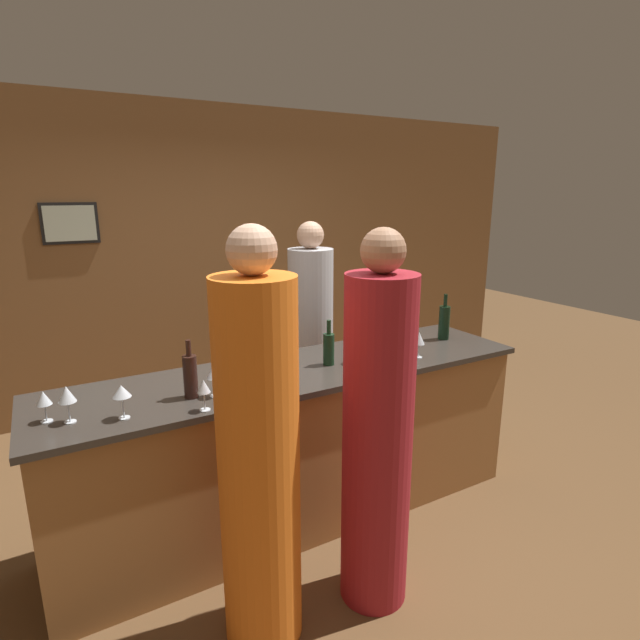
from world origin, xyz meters
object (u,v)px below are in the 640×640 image
(wine_bottle_0, at_px, (444,322))
(guest_1, at_px, (377,439))
(wine_bottle_1, at_px, (190,375))
(ice_bucket, at_px, (397,330))
(guest_0, at_px, (259,462))
(wine_bottle_2, at_px, (329,348))
(bartender, at_px, (311,345))

(wine_bottle_0, bearing_deg, guest_1, -145.20)
(wine_bottle_1, xyz_separation_m, ice_bucket, (1.51, 0.25, -0.03))
(guest_0, distance_m, wine_bottle_2, 1.02)
(bartender, height_order, wine_bottle_1, bartender)
(wine_bottle_2, distance_m, ice_bucket, 0.66)
(wine_bottle_0, bearing_deg, guest_0, -157.00)
(wine_bottle_2, height_order, ice_bucket, wine_bottle_2)
(guest_0, height_order, guest_1, guest_0)
(wine_bottle_2, bearing_deg, wine_bottle_0, 3.82)
(wine_bottle_1, bearing_deg, wine_bottle_2, 5.66)
(ice_bucket, bearing_deg, guest_0, -149.04)
(guest_0, height_order, wine_bottle_0, guest_0)
(wine_bottle_1, bearing_deg, guest_0, -78.20)
(wine_bottle_1, distance_m, wine_bottle_2, 0.87)
(wine_bottle_2, bearing_deg, wine_bottle_1, -174.34)
(guest_0, bearing_deg, guest_1, -6.67)
(guest_1, relative_size, wine_bottle_2, 6.66)
(bartender, bearing_deg, wine_bottle_0, 131.07)
(guest_0, distance_m, ice_bucket, 1.63)
(guest_0, distance_m, guest_1, 0.58)
(wine_bottle_0, xyz_separation_m, ice_bucket, (-0.35, 0.10, -0.04))
(guest_0, bearing_deg, bartender, 54.48)
(bartender, relative_size, guest_1, 0.97)
(guest_0, height_order, wine_bottle_2, guest_0)
(guest_1, height_order, ice_bucket, guest_1)
(guest_0, xyz_separation_m, ice_bucket, (1.39, 0.83, 0.20))
(bartender, relative_size, wine_bottle_1, 5.88)
(bartender, height_order, wine_bottle_0, bartender)
(ice_bucket, bearing_deg, wine_bottle_2, -165.81)
(wine_bottle_1, bearing_deg, wine_bottle_0, 4.68)
(guest_0, height_order, ice_bucket, guest_0)
(wine_bottle_0, distance_m, wine_bottle_2, 0.99)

